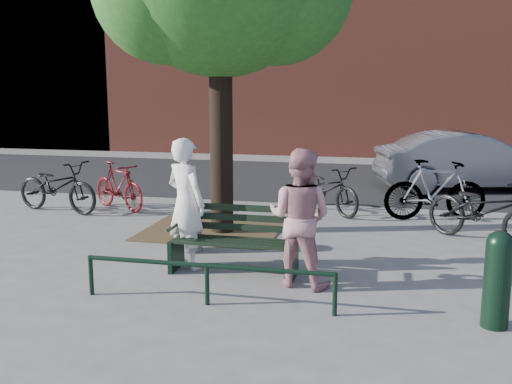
% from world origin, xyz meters
% --- Properties ---
extents(ground, '(90.00, 90.00, 0.00)m').
position_xyz_m(ground, '(0.00, 0.00, 0.00)').
color(ground, gray).
rests_on(ground, ground).
extents(dirt_pit, '(2.40, 2.00, 0.02)m').
position_xyz_m(dirt_pit, '(-1.00, 2.20, 0.01)').
color(dirt_pit, brown).
rests_on(dirt_pit, ground).
extents(road, '(40.00, 7.00, 0.01)m').
position_xyz_m(road, '(0.00, 8.50, 0.01)').
color(road, black).
rests_on(road, ground).
extents(park_bench, '(1.74, 0.54, 0.97)m').
position_xyz_m(park_bench, '(-0.00, 0.08, 0.48)').
color(park_bench, black).
rests_on(park_bench, ground).
extents(guard_railing, '(3.06, 0.06, 0.51)m').
position_xyz_m(guard_railing, '(0.00, -1.20, 0.40)').
color(guard_railing, black).
rests_on(guard_railing, ground).
extents(person_left, '(0.80, 0.71, 1.85)m').
position_xyz_m(person_left, '(-0.73, 0.15, 0.93)').
color(person_left, white).
rests_on(person_left, ground).
extents(person_right, '(1.00, 0.86, 1.78)m').
position_xyz_m(person_right, '(0.95, -0.25, 0.89)').
color(person_right, tan).
rests_on(person_right, ground).
extents(bollard, '(0.28, 0.28, 1.06)m').
position_xyz_m(bollard, '(3.20, -1.12, 0.57)').
color(bollard, black).
rests_on(bollard, ground).
extents(litter_bin, '(0.40, 0.40, 0.82)m').
position_xyz_m(litter_bin, '(-0.95, 0.91, 0.42)').
color(litter_bin, gray).
rests_on(litter_bin, ground).
extents(bicycle_a, '(2.14, 1.14, 1.07)m').
position_xyz_m(bicycle_a, '(-4.58, 3.04, 0.54)').
color(bicycle_a, black).
rests_on(bicycle_a, ground).
extents(bicycle_b, '(1.69, 1.25, 1.01)m').
position_xyz_m(bicycle_b, '(-3.46, 3.55, 0.51)').
color(bicycle_b, '#580C0F').
rests_on(bicycle_b, ground).
extents(bicycle_c, '(1.82, 1.76, 0.99)m').
position_xyz_m(bicycle_c, '(0.85, 4.20, 0.49)').
color(bicycle_c, black).
rests_on(bicycle_c, ground).
extents(bicycle_d, '(2.05, 0.99, 1.19)m').
position_xyz_m(bicycle_d, '(2.96, 4.00, 0.59)').
color(bicycle_d, gray).
rests_on(bicycle_d, ground).
extents(bicycle_e, '(2.07, 1.97, 1.11)m').
position_xyz_m(bicycle_e, '(3.60, 2.39, 0.56)').
color(bicycle_e, black).
rests_on(bicycle_e, ground).
extents(parked_car, '(4.71, 2.60, 1.47)m').
position_xyz_m(parked_car, '(4.02, 7.64, 0.74)').
color(parked_car, slate).
rests_on(parked_car, ground).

